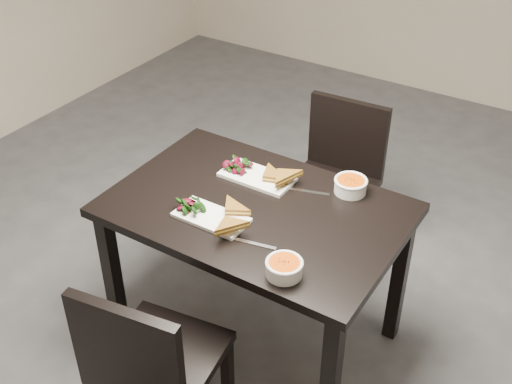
{
  "coord_description": "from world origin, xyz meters",
  "views": [
    {
      "loc": [
        1.17,
        -2.28,
        2.3
      ],
      "look_at": [
        0.03,
        -0.47,
        0.82
      ],
      "focal_mm": 45.16,
      "sensor_mm": 36.0,
      "label": 1
    }
  ],
  "objects_px": {
    "plate_near": "(211,217)",
    "soup_bowl_far": "(351,185)",
    "table": "(256,225)",
    "chair_far": "(337,173)",
    "soup_bowl_near": "(284,267)",
    "chair_near": "(149,362)",
    "plate_far": "(257,177)"
  },
  "relations": [
    {
      "from": "table",
      "to": "soup_bowl_near",
      "type": "xyz_separation_m",
      "value": [
        0.31,
        -0.3,
        0.13
      ]
    },
    {
      "from": "plate_near",
      "to": "soup_bowl_far",
      "type": "relative_size",
      "value": 2.1
    },
    {
      "from": "table",
      "to": "plate_far",
      "type": "xyz_separation_m",
      "value": [
        -0.11,
        0.18,
        0.11
      ]
    },
    {
      "from": "chair_far",
      "to": "plate_near",
      "type": "distance_m",
      "value": 1.0
    },
    {
      "from": "table",
      "to": "soup_bowl_near",
      "type": "distance_m",
      "value": 0.45
    },
    {
      "from": "chair_near",
      "to": "soup_bowl_near",
      "type": "relative_size",
      "value": 6.21
    },
    {
      "from": "table",
      "to": "soup_bowl_near",
      "type": "relative_size",
      "value": 8.77
    },
    {
      "from": "table",
      "to": "plate_near",
      "type": "height_order",
      "value": "plate_near"
    },
    {
      "from": "table",
      "to": "plate_near",
      "type": "bearing_deg",
      "value": -121.69
    },
    {
      "from": "soup_bowl_near",
      "to": "plate_far",
      "type": "bearing_deg",
      "value": 130.91
    },
    {
      "from": "chair_near",
      "to": "chair_far",
      "type": "height_order",
      "value": "same"
    },
    {
      "from": "table",
      "to": "chair_far",
      "type": "distance_m",
      "value": 0.8
    },
    {
      "from": "chair_near",
      "to": "chair_far",
      "type": "distance_m",
      "value": 1.48
    },
    {
      "from": "chair_near",
      "to": "plate_near",
      "type": "bearing_deg",
      "value": 91.4
    },
    {
      "from": "plate_far",
      "to": "table",
      "type": "bearing_deg",
      "value": -59.13
    },
    {
      "from": "chair_near",
      "to": "plate_near",
      "type": "xyz_separation_m",
      "value": [
        -0.09,
        0.53,
        0.27
      ]
    },
    {
      "from": "chair_far",
      "to": "plate_far",
      "type": "xyz_separation_m",
      "value": [
        -0.11,
        -0.61,
        0.27
      ]
    },
    {
      "from": "soup_bowl_near",
      "to": "plate_far",
      "type": "relative_size",
      "value": 0.43
    },
    {
      "from": "chair_near",
      "to": "soup_bowl_far",
      "type": "distance_m",
      "value": 1.09
    },
    {
      "from": "table",
      "to": "chair_near",
      "type": "height_order",
      "value": "chair_near"
    },
    {
      "from": "plate_near",
      "to": "soup_bowl_near",
      "type": "height_order",
      "value": "soup_bowl_near"
    },
    {
      "from": "plate_near",
      "to": "soup_bowl_near",
      "type": "distance_m",
      "value": 0.43
    },
    {
      "from": "plate_near",
      "to": "soup_bowl_far",
      "type": "distance_m",
      "value": 0.61
    },
    {
      "from": "soup_bowl_near",
      "to": "plate_far",
      "type": "xyz_separation_m",
      "value": [
        -0.41,
        0.48,
        -0.03
      ]
    },
    {
      "from": "plate_near",
      "to": "chair_far",
      "type": "bearing_deg",
      "value": 83.53
    },
    {
      "from": "chair_near",
      "to": "plate_far",
      "type": "bearing_deg",
      "value": 87.64
    },
    {
      "from": "plate_near",
      "to": "soup_bowl_far",
      "type": "xyz_separation_m",
      "value": [
        0.39,
        0.47,
        0.03
      ]
    },
    {
      "from": "soup_bowl_far",
      "to": "soup_bowl_near",
      "type": "bearing_deg",
      "value": -87.67
    },
    {
      "from": "chair_far",
      "to": "plate_near",
      "type": "relative_size",
      "value": 2.86
    },
    {
      "from": "table",
      "to": "chair_far",
      "type": "height_order",
      "value": "chair_far"
    },
    {
      "from": "chair_far",
      "to": "plate_far",
      "type": "relative_size",
      "value": 2.66
    },
    {
      "from": "chair_near",
      "to": "chair_far",
      "type": "xyz_separation_m",
      "value": [
        0.02,
        1.48,
        0.0
      ]
    }
  ]
}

